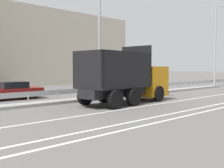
{
  "coord_description": "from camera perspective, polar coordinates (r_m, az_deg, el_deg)",
  "views": [
    {
      "loc": [
        -12.25,
        -12.64,
        2.22
      ],
      "look_at": [
        -0.18,
        0.39,
        1.14
      ],
      "focal_mm": 42.0,
      "sensor_mm": 36.0,
      "label": 1
    }
  ],
  "objects": [
    {
      "name": "lane_strip_2",
      "position": [
        13.73,
        18.38,
        -6.0
      ],
      "size": [
        64.71,
        0.16,
        0.01
      ],
      "primitive_type": "cube",
      "color": "silver",
      "rests_on": "ground_plane"
    },
    {
      "name": "lane_strip_1",
      "position": [
        14.12,
        15.54,
        -5.69
      ],
      "size": [
        64.71,
        0.16,
        0.01
      ],
      "primitive_type": "cube",
      "color": "silver",
      "rests_on": "ground_plane"
    },
    {
      "name": "street_lamp_1",
      "position": [
        19.04,
        -2.27,
        13.21
      ],
      "size": [
        0.71,
        2.77,
        9.78
      ],
      "color": "#ADADB2",
      "rests_on": "ground_plane"
    },
    {
      "name": "parked_car_4",
      "position": [
        19.87,
        -20.94,
        -1.27
      ],
      "size": [
        4.22,
        2.09,
        1.27
      ],
      "rotation": [
        0.0,
        0.0,
        1.52
      ],
      "color": "maroon",
      "rests_on": "ground_plane"
    },
    {
      "name": "median_island",
      "position": [
        19.03,
        -2.43,
        -2.96
      ],
      "size": [
        35.59,
        1.1,
        0.18
      ],
      "primitive_type": "cube",
      "color": "gray",
      "rests_on": "ground_plane"
    },
    {
      "name": "dump_truck",
      "position": [
        17.3,
        4.47,
        0.29
      ],
      "size": [
        6.94,
        3.22,
        3.68
      ],
      "rotation": [
        0.0,
        0.0,
        -1.48
      ],
      "color": "orange",
      "rests_on": "ground_plane"
    },
    {
      "name": "median_road_sign",
      "position": [
        21.23,
        4.39,
        0.96
      ],
      "size": [
        0.77,
        0.16,
        2.43
      ],
      "color": "white",
      "rests_on": "ground_plane"
    },
    {
      "name": "ground_plane",
      "position": [
        17.74,
        1.3,
        -3.72
      ],
      "size": [
        320.0,
        320.0,
        0.0
      ],
      "primitive_type": "plane",
      "color": "#605E5B"
    },
    {
      "name": "background_building_1",
      "position": [
        40.27,
        -13.33,
        7.24
      ],
      "size": [
        21.61,
        10.17,
        9.88
      ],
      "primitive_type": "cube",
      "color": "beige",
      "rests_on": "ground_plane"
    },
    {
      "name": "median_guardrail",
      "position": [
        19.6,
        -3.95,
        -1.37
      ],
      "size": [
        64.71,
        0.09,
        0.78
      ],
      "color": "#9EA0A5",
      "rests_on": "ground_plane"
    },
    {
      "name": "street_lamp_2",
      "position": [
        32.73,
        21.9,
        8.49
      ],
      "size": [
        0.71,
        2.72,
        9.37
      ],
      "color": "#ADADB2",
      "rests_on": "ground_plane"
    },
    {
      "name": "lane_strip_0",
      "position": [
        15.6,
        7.51,
        -4.73
      ],
      "size": [
        64.71,
        0.16,
        0.01
      ],
      "primitive_type": "cube",
      "color": "silver",
      "rests_on": "ground_plane"
    }
  ]
}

